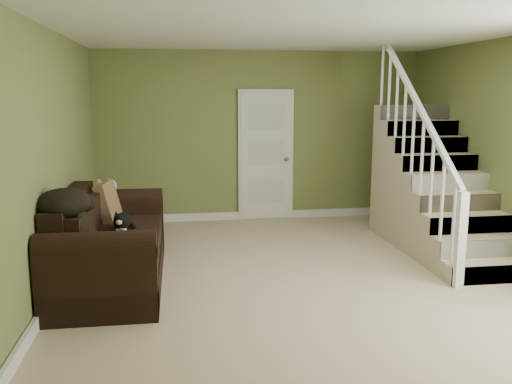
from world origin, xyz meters
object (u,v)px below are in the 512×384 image
object	(u,v)px
cat	(122,221)
banana	(133,243)
side_table	(110,223)
sofa	(107,248)

from	to	relation	value
cat	banana	xyz separation A→B (m)	(0.16, -0.64, -0.06)
side_table	banana	size ratio (longest dim) A/B	4.17
side_table	cat	distance (m)	1.14
sofa	side_table	bearing A→B (deg)	95.40
cat	sofa	bearing A→B (deg)	-129.47
side_table	cat	world-z (taller)	side_table
sofa	banana	xyz separation A→B (m)	(0.31, -0.47, 0.18)
side_table	cat	xyz separation A→B (m)	(0.27, -1.08, 0.26)
sofa	banana	bearing A→B (deg)	-57.04
sofa	side_table	size ratio (longest dim) A/B	2.67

